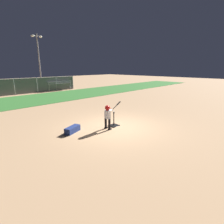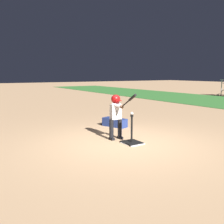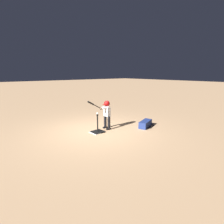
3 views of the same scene
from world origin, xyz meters
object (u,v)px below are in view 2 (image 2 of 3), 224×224
(batter_child, at_px, (116,111))
(equipment_bag, at_px, (115,122))
(batting_tee, at_px, (132,140))
(baseball, at_px, (132,113))

(batter_child, xyz_separation_m, equipment_bag, (-1.48, 0.88, -0.63))
(batting_tee, distance_m, equipment_bag, 2.15)
(batting_tee, bearing_deg, baseball, -116.57)
(baseball, xyz_separation_m, equipment_bag, (-2.02, 0.76, -0.63))
(batting_tee, relative_size, batter_child, 0.57)
(batting_tee, distance_m, batter_child, 0.87)
(batting_tee, height_order, equipment_bag, batting_tee)
(baseball, bearing_deg, equipment_bag, 159.38)
(baseball, distance_m, equipment_bag, 2.24)
(batting_tee, xyz_separation_m, batter_child, (-0.53, -0.12, 0.68))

